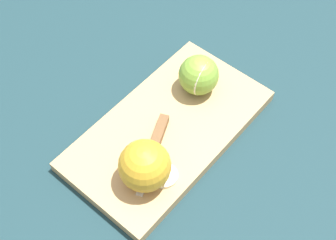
% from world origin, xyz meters
% --- Properties ---
extents(ground_plane, '(4.00, 4.00, 0.00)m').
position_xyz_m(ground_plane, '(0.00, 0.00, 0.00)').
color(ground_plane, '#193338').
extents(cutting_board, '(0.40, 0.23, 0.02)m').
position_xyz_m(cutting_board, '(0.00, 0.00, 0.01)').
color(cutting_board, tan).
rests_on(cutting_board, ground_plane).
extents(apple_half_left, '(0.08, 0.08, 0.08)m').
position_xyz_m(apple_half_left, '(-0.11, -0.01, 0.06)').
color(apple_half_left, olive).
rests_on(apple_half_left, cutting_board).
extents(apple_half_right, '(0.09, 0.09, 0.09)m').
position_xyz_m(apple_half_right, '(0.11, 0.04, 0.07)').
color(apple_half_right, gold).
rests_on(apple_half_right, cutting_board).
extents(knife, '(0.16, 0.07, 0.02)m').
position_xyz_m(knife, '(0.04, 0.01, 0.03)').
color(knife, silver).
rests_on(knife, cutting_board).
extents(apple_slice, '(0.05, 0.05, 0.01)m').
position_xyz_m(apple_slice, '(0.09, 0.06, 0.03)').
color(apple_slice, beige).
rests_on(apple_slice, cutting_board).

